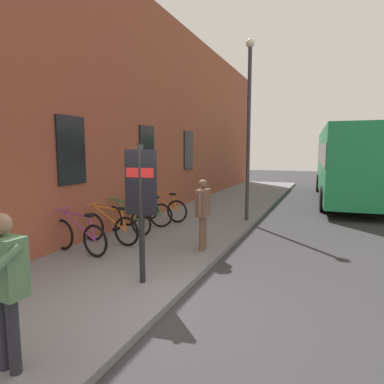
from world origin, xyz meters
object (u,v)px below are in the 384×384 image
(street_lamp, at_px, (249,116))
(transit_info_sign, at_px, (141,191))
(bicycle_leaning_wall, at_px, (144,214))
(bicycle_nearest_sign, at_px, (127,220))
(bicycle_under_window, at_px, (163,209))
(bicycle_beside_lamp, at_px, (78,236))
(bicycle_end_of_row, at_px, (109,228))
(tourist_with_hotdogs, at_px, (2,276))
(pedestrian_by_facade, at_px, (203,207))
(city_bus, at_px, (349,161))

(street_lamp, bearing_deg, transit_info_sign, 175.34)
(bicycle_leaning_wall, relative_size, street_lamp, 0.31)
(bicycle_nearest_sign, relative_size, bicycle_under_window, 0.99)
(bicycle_beside_lamp, xyz_separation_m, street_lamp, (4.96, -2.63, 2.96))
(bicycle_end_of_row, height_order, bicycle_under_window, same)
(bicycle_nearest_sign, bearing_deg, tourist_with_hotdogs, -158.59)
(bicycle_under_window, bearing_deg, pedestrian_by_facade, -136.44)
(bicycle_end_of_row, distance_m, bicycle_nearest_sign, 1.01)
(city_bus, bearing_deg, pedestrian_by_facade, 161.32)
(bicycle_leaning_wall, bearing_deg, bicycle_end_of_row, -175.57)
(bicycle_under_window, bearing_deg, street_lamp, -63.70)
(bicycle_end_of_row, bearing_deg, tourist_with_hotdogs, -155.94)
(street_lamp, bearing_deg, city_bus, -26.37)
(bicycle_leaning_wall, distance_m, city_bus, 10.68)
(bicycle_end_of_row, bearing_deg, city_bus, -28.40)
(bicycle_beside_lamp, height_order, bicycle_under_window, same)
(transit_info_sign, distance_m, pedestrian_by_facade, 2.28)
(bicycle_beside_lamp, distance_m, pedestrian_by_facade, 2.85)
(transit_info_sign, height_order, street_lamp, street_lamp)
(bicycle_nearest_sign, relative_size, tourist_with_hotdogs, 1.04)
(bicycle_end_of_row, relative_size, bicycle_under_window, 1.00)
(street_lamp, bearing_deg, bicycle_nearest_sign, 139.04)
(bicycle_nearest_sign, bearing_deg, bicycle_leaning_wall, -0.32)
(bicycle_end_of_row, bearing_deg, bicycle_beside_lamp, 171.06)
(transit_info_sign, distance_m, tourist_with_hotdogs, 2.64)
(tourist_with_hotdogs, bearing_deg, street_lamp, -3.66)
(bicycle_end_of_row, bearing_deg, bicycle_under_window, -0.25)
(bicycle_leaning_wall, relative_size, city_bus, 0.16)
(bicycle_nearest_sign, xyz_separation_m, tourist_with_hotdogs, (-5.35, -2.10, 0.65))
(city_bus, bearing_deg, bicycle_end_of_row, 151.60)
(bicycle_beside_lamp, bearing_deg, bicycle_under_window, -2.42)
(bicycle_under_window, bearing_deg, transit_info_sign, -156.52)
(bicycle_beside_lamp, height_order, pedestrian_by_facade, pedestrian_by_facade)
(bicycle_under_window, distance_m, transit_info_sign, 5.15)
(bicycle_beside_lamp, relative_size, transit_info_sign, 0.73)
(transit_info_sign, relative_size, tourist_with_hotdogs, 1.43)
(city_bus, bearing_deg, tourist_with_hotdogs, 165.69)
(tourist_with_hotdogs, height_order, street_lamp, street_lamp)
(bicycle_leaning_wall, relative_size, transit_info_sign, 0.73)
(bicycle_leaning_wall, bearing_deg, pedestrian_by_facade, -121.69)
(bicycle_under_window, height_order, transit_info_sign, transit_info_sign)
(bicycle_beside_lamp, bearing_deg, street_lamp, -27.91)
(bicycle_beside_lamp, relative_size, bicycle_leaning_wall, 1.01)
(transit_info_sign, bearing_deg, bicycle_end_of_row, 48.43)
(bicycle_nearest_sign, bearing_deg, bicycle_under_window, -5.22)
(bicycle_under_window, distance_m, pedestrian_by_facade, 3.38)
(bicycle_end_of_row, bearing_deg, pedestrian_by_facade, -80.09)
(pedestrian_by_facade, bearing_deg, tourist_with_hotdogs, 175.68)
(tourist_with_hotdogs, distance_m, street_lamp, 8.72)
(bicycle_beside_lamp, xyz_separation_m, bicycle_nearest_sign, (1.92, 0.01, -0.00))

